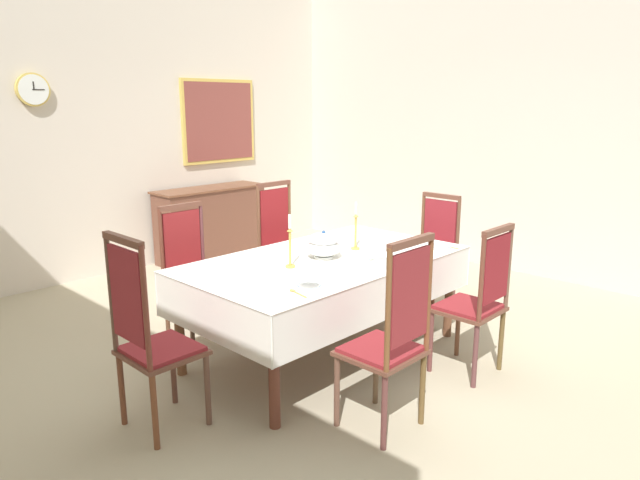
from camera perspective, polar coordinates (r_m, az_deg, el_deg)
ground at (r=4.69m, az=-0.35°, el=-11.10°), size 6.42×6.41×0.04m
back_wall at (r=6.93m, az=-20.41°, el=11.40°), size 6.42×0.08×3.56m
right_wall at (r=6.98m, az=18.96°, el=11.52°), size 0.08×6.41×3.56m
dining_table at (r=4.38m, az=0.47°, el=-2.75°), size 2.16×1.22×0.78m
tablecloth at (r=4.38m, az=0.47°, el=-2.75°), size 2.18×1.24×0.33m
chair_south_a at (r=3.42m, az=7.06°, el=-9.41°), size 0.44×0.42×1.21m
chair_north_a at (r=4.85m, az=-12.57°, el=-3.05°), size 0.44×0.42×1.13m
chair_south_b at (r=4.25m, az=15.34°, el=-5.65°), size 0.44×0.42×1.11m
chair_north_b at (r=5.45m, az=-3.68°, el=-0.62°), size 0.44×0.42×1.21m
chair_head_west at (r=3.54m, az=-16.57°, el=-9.02°), size 0.42×0.44×1.22m
chair_head_east at (r=5.55m, az=11.04°, el=-1.00°), size 0.42×0.44×1.09m
soup_tureen at (r=4.32m, az=0.36°, el=-0.48°), size 0.27×0.27×0.22m
candlestick_west at (r=4.07m, az=-2.99°, el=-0.59°), size 0.07×0.07×0.39m
candlestick_east at (r=4.58m, az=3.56°, el=1.00°), size 0.07×0.07×0.39m
bowl_near_left at (r=4.70m, az=11.86°, el=-0.71°), size 0.17×0.17×0.03m
bowl_near_right at (r=3.63m, az=-1.09°, el=-4.67°), size 0.16×0.16×0.03m
bowl_far_left at (r=4.14m, az=6.08°, el=-2.30°), size 0.19×0.19×0.05m
spoon_primary at (r=4.81m, az=12.32°, el=-0.57°), size 0.03×0.18×0.01m
spoon_secondary at (r=3.58m, az=-2.55°, el=-5.13°), size 0.05×0.18×0.01m
sideboard at (r=7.37m, az=-10.76°, el=1.68°), size 1.44×0.48×0.90m
mounted_clock at (r=6.55m, az=-26.64°, el=13.21°), size 0.33×0.06×0.33m
framed_painting at (r=7.65m, az=-9.99°, el=11.53°), size 1.11×0.05×1.05m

